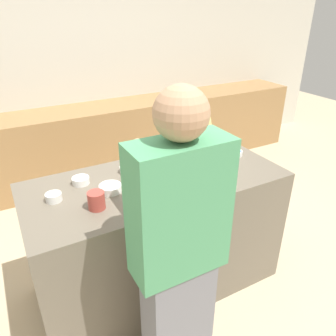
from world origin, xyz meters
The scene contains 16 objects.
ground_plane centered at (0.00, 0.00, 0.00)m, with size 12.00×12.00×0.00m, color #C6B28E.
wall_back centered at (0.00, 2.30, 1.30)m, with size 8.00×0.05×2.60m.
back_cabinet_block centered at (0.00, 1.97, 0.44)m, with size 6.00×0.60×0.89m.
kitchen_island centered at (0.00, 0.00, 0.46)m, with size 1.75×0.79×0.93m.
baking_tray centered at (0.17, -0.09, 0.93)m, with size 0.44×0.26×0.01m.
gingerbread_house centered at (0.17, -0.09, 1.02)m, with size 0.18×0.17×0.22m.
decorative_tree centered at (0.51, 0.16, 1.13)m, with size 0.17×0.17×0.40m.
candy_bowl_behind_tray centered at (-0.66, 0.05, 0.95)m, with size 0.10×0.10×0.05m.
candy_bowl_near_tray_left centered at (-0.14, 0.18, 0.95)m, with size 0.10×0.10×0.05m.
candy_bowl_center_rear centered at (0.63, 0.29, 0.95)m, with size 0.13×0.13×0.04m.
candy_bowl_front_corner centered at (-0.46, 0.18, 0.95)m, with size 0.11×0.11×0.05m.
candy_bowl_near_tray_right centered at (0.71, 0.06, 0.95)m, with size 0.12×0.12×0.04m.
candy_bowl_beside_tree centered at (-0.33, -0.01, 0.95)m, with size 0.14×0.14×0.05m.
cookbook centered at (0.08, 0.26, 0.94)m, with size 0.23×0.13×0.02m.
mug centered at (-0.46, -0.15, 0.98)m, with size 0.10×0.10×0.10m.
person centered at (-0.23, -0.69, 0.89)m, with size 0.45×0.56×1.72m.
Camera 1 is at (-0.86, -1.73, 1.98)m, focal length 35.00 mm.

